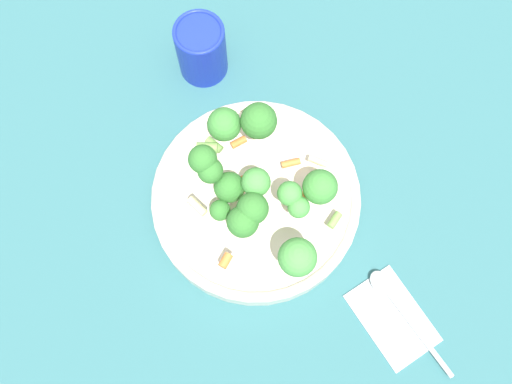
# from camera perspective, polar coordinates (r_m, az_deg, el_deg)

# --- Properties ---
(ground_plane) EXTENTS (3.00, 3.00, 0.00)m
(ground_plane) POSITION_cam_1_polar(r_m,az_deg,el_deg) (0.85, 0.00, -1.18)
(ground_plane) COLOR #2D6066
(bowl) EXTENTS (0.28, 0.28, 0.04)m
(bowl) POSITION_cam_1_polar(r_m,az_deg,el_deg) (0.82, 0.00, -0.73)
(bowl) COLOR beige
(bowl) RESTS_ON ground_plane
(pasta_salad) EXTENTS (0.20, 0.24, 0.09)m
(pasta_salad) POSITION_cam_1_polar(r_m,az_deg,el_deg) (0.75, 0.11, 0.86)
(pasta_salad) COLOR #8CB766
(pasta_salad) RESTS_ON bowl
(cup) EXTENTS (0.07, 0.07, 0.10)m
(cup) POSITION_cam_1_polar(r_m,az_deg,el_deg) (0.89, -5.23, 13.41)
(cup) COLOR #192DAD
(cup) RESTS_ON ground_plane
(napkin) EXTENTS (0.11, 0.14, 0.01)m
(napkin) POSITION_cam_1_polar(r_m,az_deg,el_deg) (0.83, 12.89, -11.60)
(napkin) COLOR #B2BCC6
(napkin) RESTS_ON ground_plane
(spoon) EXTENTS (0.06, 0.16, 0.01)m
(spoon) POSITION_cam_1_polar(r_m,az_deg,el_deg) (0.83, 13.26, -10.29)
(spoon) COLOR silver
(spoon) RESTS_ON napkin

